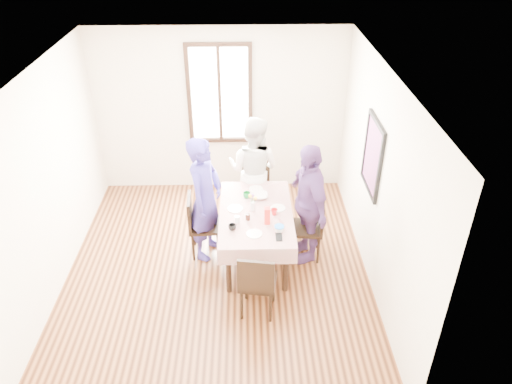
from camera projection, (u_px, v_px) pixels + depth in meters
ground at (218, 270)px, 6.57m from camera, size 4.50×4.50×0.00m
back_wall at (220, 112)px, 7.77m from camera, size 4.00×0.00×4.00m
right_wall at (378, 182)px, 5.89m from camera, size 0.00×4.50×4.50m
window_frame at (220, 94)px, 7.59m from camera, size 1.02×0.06×1.62m
window_pane at (220, 94)px, 7.60m from camera, size 0.90×0.02×1.50m
art_poster at (373, 156)px, 6.04m from camera, size 0.04×0.76×0.96m
dining_table at (256, 235)px, 6.60m from camera, size 0.84×1.45×0.75m
tablecloth at (256, 212)px, 6.40m from camera, size 0.96×1.57×0.01m
chair_left at (205, 225)px, 6.66m from camera, size 0.44×0.44×0.91m
chair_right at (307, 228)px, 6.61m from camera, size 0.47×0.47×0.91m
chair_far at (254, 192)px, 7.40m from camera, size 0.48×0.48×0.91m
chair_near at (258, 281)px, 5.71m from camera, size 0.48×0.48×0.91m
person_left at (205, 199)px, 6.43m from camera, size 0.63×0.75×1.76m
person_far at (254, 171)px, 7.19m from camera, size 0.99×0.89×1.66m
person_right at (307, 203)px, 6.40m from camera, size 0.67×1.08×1.71m
mug_black at (232, 227)px, 6.04m from camera, size 0.12×0.12×0.08m
mug_flag at (274, 212)px, 6.32m from camera, size 0.11×0.11×0.08m
mug_green at (247, 195)px, 6.67m from camera, size 0.13×0.13×0.08m
serving_bowl at (260, 196)px, 6.68m from camera, size 0.23×0.23×0.05m
juice_carton at (267, 216)px, 6.11m from camera, size 0.07×0.07×0.23m
butter_tub at (279, 229)px, 6.03m from camera, size 0.11×0.11×0.05m
jam_jar at (248, 217)px, 6.22m from camera, size 0.06×0.06×0.09m
drinking_glass at (237, 219)px, 6.17m from camera, size 0.06×0.06×0.09m
smartphone at (279, 237)px, 5.92m from camera, size 0.08×0.16×0.01m
flower_vase at (253, 206)px, 6.39m from camera, size 0.06×0.06×0.13m
plate_left at (235, 209)px, 6.44m from camera, size 0.20×0.20×0.01m
plate_right at (278, 208)px, 6.46m from camera, size 0.20×0.20×0.01m
plate_far at (256, 189)px, 6.87m from camera, size 0.20×0.20×0.01m
plate_near at (254, 234)px, 5.97m from camera, size 0.20×0.20×0.01m
butter_lid at (279, 226)px, 6.01m from camera, size 0.12×0.12×0.01m
flower_bunch at (253, 199)px, 6.33m from camera, size 0.09×0.09×0.10m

